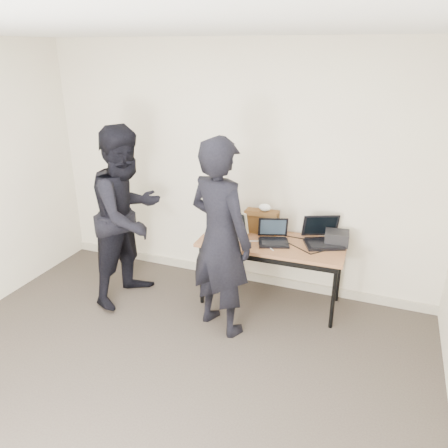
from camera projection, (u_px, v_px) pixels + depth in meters
The scene contains 13 objects.
room at pixel (122, 251), 2.86m from camera, with size 4.60×4.60×2.80m.
desk at pixel (271, 247), 4.54m from camera, with size 1.52×0.69×0.72m.
laptop_beige at pixel (228, 232), 4.64m from camera, with size 0.45×0.45×0.28m.
laptop_center at pixel (273, 237), 4.51m from camera, with size 0.39×0.38×0.24m.
laptop_right at pixel (323, 237), 4.48m from camera, with size 0.49×0.48×0.27m.
leather_satchel at pixel (262, 221), 4.73m from camera, with size 0.37×0.20×0.25m.
tissue at pixel (265, 207), 4.66m from camera, with size 0.13×0.10×0.08m, color white.
equipment_box at pixel (337, 238), 4.45m from camera, with size 0.24×0.20×0.14m, color black.
power_brick at pixel (246, 244), 4.44m from camera, with size 0.09×0.05×0.03m, color black.
cables at pixel (276, 243), 4.50m from camera, with size 1.15×0.41×0.01m.
person_typist at pixel (220, 238), 4.03m from camera, with size 0.70×0.46×1.91m, color black.
person_observer at pixel (128, 216), 4.58m from camera, with size 0.93×0.72×1.90m, color black.
baseboard at pixel (235, 273), 5.29m from camera, with size 4.50×0.03×0.10m, color #BAB09A.
Camera 1 is at (1.56, -2.17, 2.59)m, focal length 35.00 mm.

